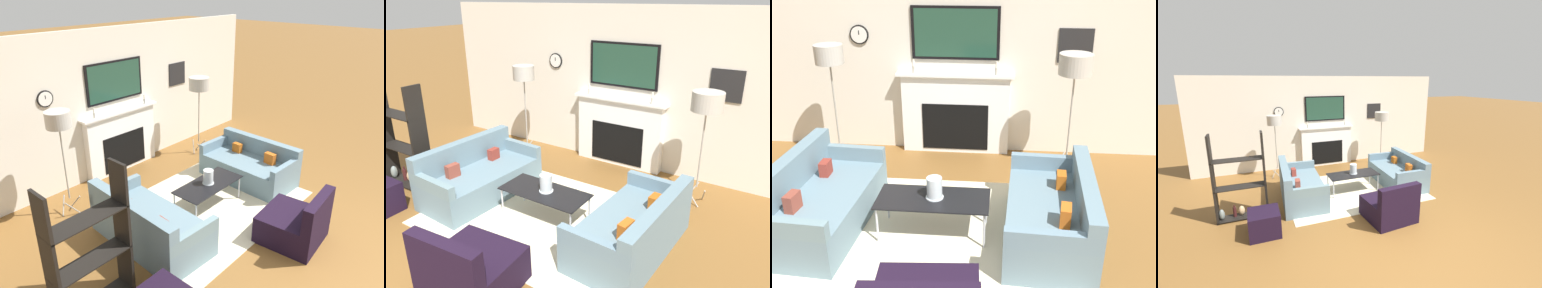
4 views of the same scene
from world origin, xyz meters
The scene contains 12 objects.
ground_plane centered at (0.00, 0.00, 0.00)m, with size 60.00×60.00×0.00m, color brown.
fireplace_wall centered at (0.00, 4.72, 1.23)m, with size 7.54×0.28×2.70m.
area_rug centered at (0.00, 2.49, 0.01)m, with size 3.13×2.26×0.01m.
couch_left centered at (-1.26, 2.50, 0.28)m, with size 0.96×1.79×0.80m.
couch_right centered at (1.26, 2.49, 0.27)m, with size 0.95×1.70×0.73m.
armchair centered at (0.16, 1.00, 0.26)m, with size 0.90×0.88×0.79m.
coffee_table centered at (0.00, 2.46, 0.40)m, with size 1.19×0.53×0.43m.
hurricane_candle centered at (0.01, 2.47, 0.53)m, with size 0.19×0.19×0.23m.
floor_lamp_left centered at (-1.57, 4.00, 1.55)m, with size 0.37×0.37×1.71m.
floor_lamp_right centered at (1.57, 4.00, 1.49)m, with size 0.42×0.42×1.65m.
shelf_unit centered at (-2.45, 2.10, 0.71)m, with size 0.92×0.28×1.66m.
ottoman centered at (-2.09, 1.37, 0.21)m, with size 0.52×0.52×0.42m.
Camera 4 is at (-2.17, -2.83, 2.60)m, focal length 24.00 mm.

